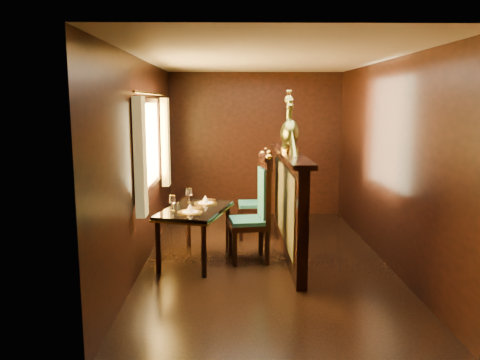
{
  "coord_description": "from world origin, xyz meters",
  "views": [
    {
      "loc": [
        -0.42,
        -5.69,
        1.98
      ],
      "look_at": [
        -0.31,
        0.32,
        0.99
      ],
      "focal_mm": 35.0,
      "sensor_mm": 36.0,
      "label": 1
    }
  ],
  "objects_px": {
    "chair_left": "(258,205)",
    "dining_table": "(195,213)",
    "chair_right": "(261,191)",
    "peacock_left": "(290,121)",
    "peacock_right": "(288,124)"
  },
  "relations": [
    {
      "from": "chair_left",
      "to": "chair_right",
      "type": "distance_m",
      "value": 1.06
    },
    {
      "from": "chair_left",
      "to": "dining_table",
      "type": "bearing_deg",
      "value": 174.25
    },
    {
      "from": "chair_right",
      "to": "peacock_left",
      "type": "height_order",
      "value": "peacock_left"
    },
    {
      "from": "peacock_left",
      "to": "peacock_right",
      "type": "bearing_deg",
      "value": 90.0
    },
    {
      "from": "dining_table",
      "to": "chair_right",
      "type": "height_order",
      "value": "chair_right"
    },
    {
      "from": "dining_table",
      "to": "chair_right",
      "type": "distance_m",
      "value": 1.41
    },
    {
      "from": "chair_left",
      "to": "peacock_left",
      "type": "distance_m",
      "value": 1.13
    },
    {
      "from": "dining_table",
      "to": "peacock_right",
      "type": "xyz_separation_m",
      "value": [
        1.2,
        0.45,
        1.08
      ]
    },
    {
      "from": "peacock_right",
      "to": "chair_right",
      "type": "bearing_deg",
      "value": 115.79
    },
    {
      "from": "chair_right",
      "to": "peacock_right",
      "type": "relative_size",
      "value": 1.94
    },
    {
      "from": "chair_right",
      "to": "peacock_left",
      "type": "relative_size",
      "value": 1.68
    },
    {
      "from": "peacock_right",
      "to": "dining_table",
      "type": "bearing_deg",
      "value": -159.35
    },
    {
      "from": "dining_table",
      "to": "chair_right",
      "type": "xyz_separation_m",
      "value": [
        0.9,
        1.08,
        0.07
      ]
    },
    {
      "from": "chair_right",
      "to": "peacock_left",
      "type": "distance_m",
      "value": 1.4
    },
    {
      "from": "chair_right",
      "to": "chair_left",
      "type": "bearing_deg",
      "value": -98.42
    }
  ]
}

